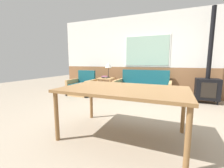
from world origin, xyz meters
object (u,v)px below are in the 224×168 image
object	(u,v)px
side_table	(107,81)
table_lamp	(108,66)
armchair	(82,87)
dining_table	(123,92)
couch	(142,90)
wood_stove	(208,83)

from	to	relation	value
side_table	table_lamp	xyz separation A→B (m)	(0.03, 0.09, 0.52)
armchair	side_table	xyz separation A→B (m)	(0.78, 0.31, 0.23)
table_lamp	dining_table	distance (m)	3.04
side_table	dining_table	xyz separation A→B (m)	(1.47, -2.57, 0.21)
couch	dining_table	world-z (taller)	couch
side_table	table_lamp	bearing A→B (deg)	69.89
wood_stove	couch	bearing A→B (deg)	-176.69
couch	side_table	bearing A→B (deg)	-177.94
armchair	dining_table	distance (m)	3.22
armchair	table_lamp	xyz separation A→B (m)	(0.81, 0.40, 0.75)
armchair	couch	bearing A→B (deg)	-3.83
side_table	wood_stove	distance (m)	3.00
armchair	side_table	size ratio (longest dim) A/B	1.41
side_table	dining_table	bearing A→B (deg)	-60.18
couch	table_lamp	size ratio (longest dim) A/B	3.21
table_lamp	wood_stove	bearing A→B (deg)	1.13
armchair	wood_stove	bearing A→B (deg)	-6.96
side_table	wood_stove	xyz separation A→B (m)	(2.99, 0.15, 0.08)
couch	armchair	world-z (taller)	couch
side_table	dining_table	distance (m)	2.97
armchair	side_table	bearing A→B (deg)	7.93
side_table	couch	bearing A→B (deg)	2.06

